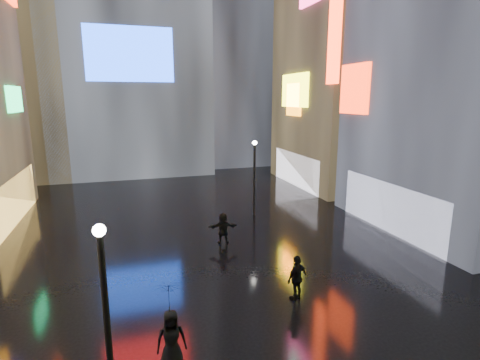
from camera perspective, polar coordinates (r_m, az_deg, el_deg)
name	(u,v)px	position (r m, az deg, el deg)	size (l,w,h in m)	color
ground	(200,234)	(22.86, -6.05, -8.16)	(140.00, 140.00, 0.00)	black
building_right_far	(350,30)	(37.42, 16.45, 21.11)	(10.28, 12.00, 28.00)	black
tower_flank_right	(227,23)	(49.63, -1.93, 22.84)	(12.00, 12.00, 34.00)	black
tower_flank_left	(10,45)	(44.44, -31.67, 17.10)	(10.00, 10.00, 26.00)	black
lamp_near	(106,313)	(10.05, -19.71, -18.59)	(0.30, 0.30, 5.20)	black
lamp_far	(254,174)	(25.58, 2.21, 0.99)	(0.30, 0.30, 5.20)	black
pedestrian_3	(297,278)	(15.69, 8.67, -14.50)	(1.10, 0.46, 1.87)	black
pedestrian_4	(171,339)	(12.37, -10.42, -22.73)	(0.90, 0.59, 1.84)	black
pedestrian_5	(223,228)	(21.08, -2.59, -7.36)	(1.63, 0.52, 1.76)	black
umbrella_2	(169,298)	(11.64, -10.70, -17.21)	(0.97, 0.99, 0.89)	black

